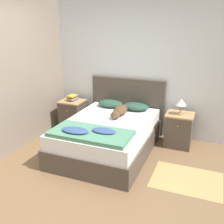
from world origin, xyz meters
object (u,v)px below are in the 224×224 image
Objects in this scene: pillow_left at (110,103)px; table_lamp at (181,103)px; pillow_right at (136,107)px; dog at (120,111)px; bed at (108,137)px; nightstand_left at (73,115)px; nightstand_right at (179,130)px; book_stack at (72,98)px.

table_lamp is (1.36, -0.08, 0.19)m from pillow_left.
dog is (-0.18, -0.41, 0.01)m from pillow_right.
dog is (0.35, -0.41, 0.01)m from pillow_left.
pillow_right is 0.44m from dog.
bed is 3.19× the size of nightstand_left.
pillow_left reaches higher than bed.
dog is at bearing -160.89° from nightstand_right.
book_stack is 0.81× the size of table_lamp.
pillow_left is at bearing 3.76° from nightstand_left.
dog reaches higher than book_stack.
table_lamp is at bearing -3.17° from pillow_left.
dog is at bearing -113.52° from pillow_right.
pillow_right reaches higher than bed.
book_stack is at bearing 146.71° from bed.
pillow_left reaches higher than nightstand_left.
bed is at bearing -148.19° from table_lamp.
bed is 1.30m from nightstand_right.
nightstand_right is (2.19, 0.00, 0.00)m from nightstand_left.
book_stack is (-0.83, -0.04, 0.04)m from pillow_left.
table_lamp is at bearing -0.53° from nightstand_left.
bed is 1.40m from table_lamp.
pillow_left and pillow_right have the same top height.
pillow_left is 0.52m from pillow_right.
pillow_left is 1.37m from table_lamp.
dog is (-1.01, -0.35, 0.34)m from nightstand_right.
book_stack reaches higher than pillow_left.
pillow_left is (0.83, 0.05, 0.32)m from nightstand_left.
dog reaches higher than nightstand_left.
pillow_right is at bearing 176.24° from nightstand_right.
pillow_left is at bearing 176.83° from table_lamp.
book_stack is at bearing 162.67° from dog.
table_lamp is (-0.00, -0.02, 0.52)m from nightstand_right.
nightstand_right is 1.24× the size of pillow_right.
nightstand_left is at bearing -97.51° from book_stack.
book_stack reaches higher than nightstand_left.
table_lamp reaches higher than bed.
pillow_right is 2.14× the size of book_stack.
bed is at bearing -70.89° from pillow_left.
pillow_right is 1.36m from book_stack.
dog is 2.28× the size of table_lamp.
nightstand_left is 1.24× the size of pillow_left.
nightstand_left and nightstand_right have the same top height.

